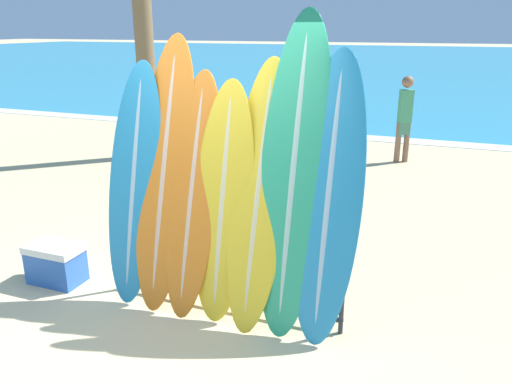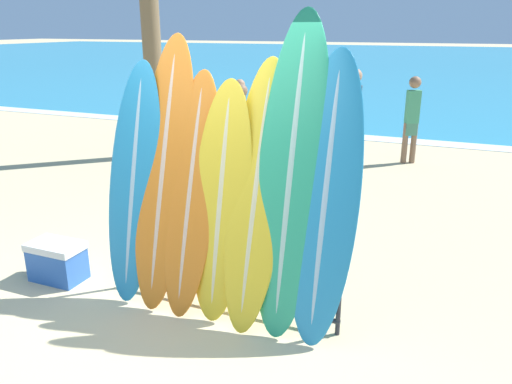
{
  "view_description": "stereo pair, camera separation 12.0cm",
  "coord_description": "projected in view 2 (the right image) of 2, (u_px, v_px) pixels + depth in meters",
  "views": [
    {
      "loc": [
        2.06,
        -3.24,
        2.47
      ],
      "look_at": [
        0.37,
        1.2,
        0.88
      ],
      "focal_mm": 35.0,
      "sensor_mm": 36.0,
      "label": 1
    },
    {
      "loc": [
        2.17,
        -3.2,
        2.47
      ],
      "look_at": [
        0.37,
        1.2,
        0.88
      ],
      "focal_mm": 35.0,
      "sensor_mm": 36.0,
      "label": 2
    }
  ],
  "objects": [
    {
      "name": "person_mid_beach",
      "position": [
        241.0,
        129.0,
        8.1
      ],
      "size": [
        0.24,
        0.27,
        1.6
      ],
      "rotation": [
        0.0,
        0.0,
        2.09
      ],
      "color": "#846047",
      "rests_on": "ground_plane"
    },
    {
      "name": "surfboard_slot_5",
      "position": [
        291.0,
        176.0,
        4.04
      ],
      "size": [
        0.58,
        0.76,
        2.63
      ],
      "color": "#289E70",
      "rests_on": "ground_plane"
    },
    {
      "name": "surfboard_rack",
      "position": [
        222.0,
        262.0,
        4.44
      ],
      "size": [
        2.17,
        0.04,
        0.86
      ],
      "color": "#28282D",
      "rests_on": "ground_plane"
    },
    {
      "name": "surfboard_slot_4",
      "position": [
        256.0,
        195.0,
        4.17
      ],
      "size": [
        0.52,
        0.81,
        2.25
      ],
      "color": "yellow",
      "rests_on": "ground_plane"
    },
    {
      "name": "surfboard_slot_0",
      "position": [
        134.0,
        183.0,
        4.6
      ],
      "size": [
        0.54,
        0.62,
        2.19
      ],
      "color": "teal",
      "rests_on": "ground_plane"
    },
    {
      "name": "person_far_left",
      "position": [
        412.0,
        117.0,
        9.2
      ],
      "size": [
        0.27,
        0.24,
        1.61
      ],
      "rotation": [
        0.0,
        0.0,
        0.45
      ],
      "color": "#846047",
      "rests_on": "ground_plane"
    },
    {
      "name": "ocean_water",
      "position": [
        435.0,
        61.0,
        37.36
      ],
      "size": [
        120.0,
        60.0,
        0.01
      ],
      "color": "teal",
      "rests_on": "ground_plane"
    },
    {
      "name": "surfboard_slot_3",
      "position": [
        221.0,
        202.0,
        4.28
      ],
      "size": [
        0.54,
        0.56,
        2.06
      ],
      "color": "yellow",
      "rests_on": "ground_plane"
    },
    {
      "name": "surfboard_slot_1",
      "position": [
        164.0,
        173.0,
        4.49
      ],
      "size": [
        0.56,
        0.78,
        2.42
      ],
      "color": "orange",
      "rests_on": "ground_plane"
    },
    {
      "name": "person_near_water",
      "position": [
        352.0,
        118.0,
        8.42
      ],
      "size": [
        0.3,
        0.24,
        1.81
      ],
      "rotation": [
        0.0,
        0.0,
        0.15
      ],
      "color": "#A87A5B",
      "rests_on": "ground_plane"
    },
    {
      "name": "cooler_box",
      "position": [
        57.0,
        261.0,
        5.06
      ],
      "size": [
        0.55,
        0.34,
        0.4
      ],
      "color": "#2D60B7",
      "rests_on": "ground_plane"
    },
    {
      "name": "ground_plane",
      "position": [
        165.0,
        323.0,
        4.37
      ],
      "size": [
        160.0,
        160.0,
        0.0
      ],
      "primitive_type": "plane",
      "color": "#CCB789"
    },
    {
      "name": "surfboard_slot_6",
      "position": [
        326.0,
        200.0,
        3.94
      ],
      "size": [
        0.55,
        0.68,
        2.33
      ],
      "color": "teal",
      "rests_on": "ground_plane"
    },
    {
      "name": "person_far_right",
      "position": [
        240.0,
        115.0,
        9.73
      ],
      "size": [
        0.26,
        0.24,
        1.51
      ],
      "rotation": [
        0.0,
        0.0,
        2.52
      ],
      "color": "#A87A5B",
      "rests_on": "ground_plane"
    },
    {
      "name": "surfboard_slot_2",
      "position": [
        191.0,
        194.0,
        4.39
      ],
      "size": [
        0.5,
        0.73,
        2.12
      ],
      "color": "orange",
      "rests_on": "ground_plane"
    }
  ]
}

